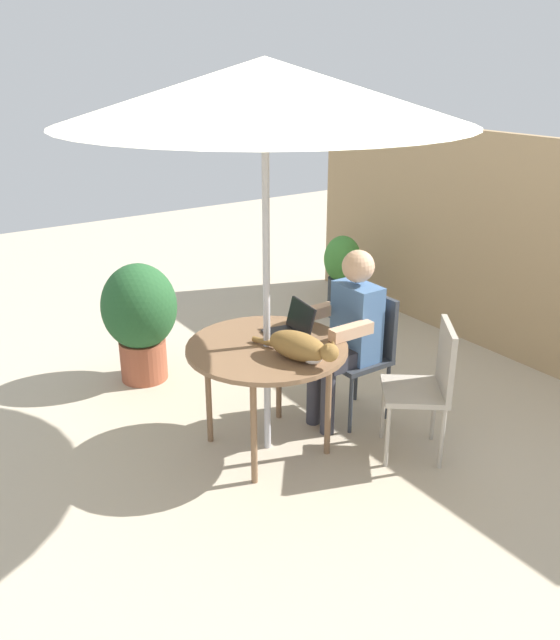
{
  "coord_description": "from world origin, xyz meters",
  "views": [
    {
      "loc": [
        3.15,
        -2.05,
        2.43
      ],
      "look_at": [
        0.0,
        0.1,
        0.9
      ],
      "focal_mm": 36.64,
      "sensor_mm": 36.0,
      "label": 1
    }
  ],
  "objects_px": {
    "laptop": "(293,326)",
    "potted_plant_near_fence": "(342,271)",
    "potted_plant_by_chair": "(140,315)",
    "person_seated": "(348,328)",
    "chair_empty": "(429,380)",
    "chair_occupied": "(365,345)",
    "patio_umbrella": "(265,91)",
    "patio_table": "(267,354)",
    "cat": "(301,347)"
  },
  "relations": [
    {
      "from": "cat",
      "to": "potted_plant_near_fence",
      "type": "xyz_separation_m",
      "value": [
        -1.9,
        1.88,
        -0.36
      ]
    },
    {
      "from": "chair_occupied",
      "to": "laptop",
      "type": "xyz_separation_m",
      "value": [
        -0.04,
        -0.6,
        0.27
      ]
    },
    {
      "from": "laptop",
      "to": "cat",
      "type": "xyz_separation_m",
      "value": [
        0.33,
        -0.18,
        0.02
      ]
    },
    {
      "from": "cat",
      "to": "potted_plant_by_chair",
      "type": "height_order",
      "value": "potted_plant_by_chair"
    },
    {
      "from": "patio_table",
      "to": "chair_occupied",
      "type": "bearing_deg",
      "value": 90.0
    },
    {
      "from": "patio_umbrella",
      "to": "cat",
      "type": "relative_size",
      "value": 3.82
    },
    {
      "from": "chair_occupied",
      "to": "cat",
      "type": "relative_size",
      "value": 1.42
    },
    {
      "from": "patio_umbrella",
      "to": "potted_plant_by_chair",
      "type": "height_order",
      "value": "patio_umbrella"
    },
    {
      "from": "person_seated",
      "to": "cat",
      "type": "height_order",
      "value": "person_seated"
    },
    {
      "from": "patio_table",
      "to": "chair_empty",
      "type": "bearing_deg",
      "value": 51.96
    },
    {
      "from": "chair_empty",
      "to": "person_seated",
      "type": "xyz_separation_m",
      "value": [
        -0.63,
        -0.14,
        0.17
      ]
    },
    {
      "from": "person_seated",
      "to": "chair_occupied",
      "type": "bearing_deg",
      "value": 90.0
    },
    {
      "from": "patio_table",
      "to": "cat",
      "type": "bearing_deg",
      "value": 10.34
    },
    {
      "from": "person_seated",
      "to": "cat",
      "type": "bearing_deg",
      "value": -64.61
    },
    {
      "from": "patio_table",
      "to": "laptop",
      "type": "relative_size",
      "value": 3.09
    },
    {
      "from": "potted_plant_by_chair",
      "to": "potted_plant_near_fence",
      "type": "bearing_deg",
      "value": 94.88
    },
    {
      "from": "chair_empty",
      "to": "laptop",
      "type": "height_order",
      "value": "laptop"
    },
    {
      "from": "person_seated",
      "to": "potted_plant_near_fence",
      "type": "height_order",
      "value": "person_seated"
    },
    {
      "from": "person_seated",
      "to": "potted_plant_near_fence",
      "type": "xyz_separation_m",
      "value": [
        -1.6,
        1.27,
        -0.24
      ]
    },
    {
      "from": "chair_occupied",
      "to": "person_seated",
      "type": "xyz_separation_m",
      "value": [
        0.0,
        -0.16,
        0.17
      ]
    },
    {
      "from": "patio_table",
      "to": "patio_umbrella",
      "type": "relative_size",
      "value": 0.42
    },
    {
      "from": "chair_occupied",
      "to": "potted_plant_near_fence",
      "type": "relative_size",
      "value": 1.1
    },
    {
      "from": "potted_plant_by_chair",
      "to": "person_seated",
      "type": "bearing_deg",
      "value": 33.54
    },
    {
      "from": "chair_occupied",
      "to": "potted_plant_by_chair",
      "type": "height_order",
      "value": "potted_plant_by_chair"
    },
    {
      "from": "laptop",
      "to": "potted_plant_near_fence",
      "type": "relative_size",
      "value": 0.4
    },
    {
      "from": "patio_umbrella",
      "to": "potted_plant_near_fence",
      "type": "xyz_separation_m",
      "value": [
        -1.6,
        1.94,
        -1.8
      ]
    },
    {
      "from": "potted_plant_near_fence",
      "to": "chair_occupied",
      "type": "bearing_deg",
      "value": -34.72
    },
    {
      "from": "chair_occupied",
      "to": "chair_empty",
      "type": "relative_size",
      "value": 1.0
    },
    {
      "from": "patio_umbrella",
      "to": "potted_plant_near_fence",
      "type": "height_order",
      "value": "patio_umbrella"
    },
    {
      "from": "laptop",
      "to": "chair_occupied",
      "type": "bearing_deg",
      "value": 86.41
    },
    {
      "from": "cat",
      "to": "potted_plant_near_fence",
      "type": "relative_size",
      "value": 0.77
    },
    {
      "from": "patio_table",
      "to": "patio_umbrella",
      "type": "bearing_deg",
      "value": 0.0
    },
    {
      "from": "chair_occupied",
      "to": "person_seated",
      "type": "bearing_deg",
      "value": -90.0
    },
    {
      "from": "laptop",
      "to": "cat",
      "type": "distance_m",
      "value": 0.37
    },
    {
      "from": "laptop",
      "to": "potted_plant_by_chair",
      "type": "height_order",
      "value": "potted_plant_by_chair"
    },
    {
      "from": "person_seated",
      "to": "potted_plant_by_chair",
      "type": "height_order",
      "value": "person_seated"
    },
    {
      "from": "patio_umbrella",
      "to": "person_seated",
      "type": "bearing_deg",
      "value": 90.0
    },
    {
      "from": "person_seated",
      "to": "potted_plant_by_chair",
      "type": "relative_size",
      "value": 1.29
    },
    {
      "from": "patio_table",
      "to": "potted_plant_near_fence",
      "type": "height_order",
      "value": "potted_plant_near_fence"
    },
    {
      "from": "laptop",
      "to": "potted_plant_near_fence",
      "type": "xyz_separation_m",
      "value": [
        -1.57,
        1.71,
        -0.34
      ]
    },
    {
      "from": "potted_plant_by_chair",
      "to": "patio_umbrella",
      "type": "bearing_deg",
      "value": 10.77
    },
    {
      "from": "patio_table",
      "to": "potted_plant_by_chair",
      "type": "bearing_deg",
      "value": -169.23
    },
    {
      "from": "chair_empty",
      "to": "cat",
      "type": "xyz_separation_m",
      "value": [
        -0.34,
        -0.76,
        0.29
      ]
    },
    {
      "from": "potted_plant_near_fence",
      "to": "potted_plant_by_chair",
      "type": "distance_m",
      "value": 2.22
    },
    {
      "from": "chair_empty",
      "to": "person_seated",
      "type": "distance_m",
      "value": 0.67
    },
    {
      "from": "patio_umbrella",
      "to": "cat",
      "type": "bearing_deg",
      "value": 10.34
    },
    {
      "from": "cat",
      "to": "potted_plant_near_fence",
      "type": "distance_m",
      "value": 2.7
    },
    {
      "from": "patio_umbrella",
      "to": "person_seated",
      "type": "xyz_separation_m",
      "value": [
        0.0,
        0.67,
        -1.55
      ]
    },
    {
      "from": "patio_umbrella",
      "to": "chair_empty",
      "type": "height_order",
      "value": "patio_umbrella"
    },
    {
      "from": "potted_plant_near_fence",
      "to": "potted_plant_by_chair",
      "type": "relative_size",
      "value": 0.85
    }
  ]
}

